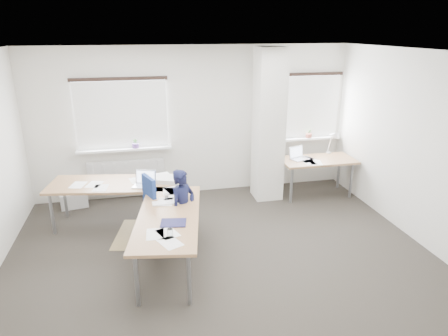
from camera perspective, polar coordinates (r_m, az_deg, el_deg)
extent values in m
plane|color=black|center=(5.81, -0.36, -12.55)|extent=(6.00, 6.00, 0.00)
cube|color=silver|center=(7.59, -4.36, 6.56)|extent=(6.00, 0.04, 2.80)
cube|color=silver|center=(3.04, 9.78, -14.26)|extent=(6.00, 0.04, 2.80)
cube|color=silver|center=(6.50, 26.45, 2.39)|extent=(0.04, 5.00, 2.80)
cube|color=white|center=(4.94, -0.43, 16.21)|extent=(6.00, 5.00, 0.04)
cube|color=silver|center=(7.36, 6.39, 6.02)|extent=(0.50, 0.50, 2.78)
cube|color=white|center=(7.45, -14.39, 7.35)|extent=(1.60, 0.04, 1.20)
cube|color=white|center=(7.41, -14.39, 7.29)|extent=(1.60, 0.02, 1.20)
cube|color=white|center=(7.53, -14.01, 2.63)|extent=(1.70, 0.20, 0.04)
cube|color=white|center=(8.15, 12.03, 8.53)|extent=(1.20, 0.04, 1.20)
cube|color=white|center=(8.12, 12.14, 8.47)|extent=(1.20, 0.02, 1.20)
cube|color=white|center=(8.23, 11.92, 4.19)|extent=(1.30, 0.20, 0.04)
cube|color=white|center=(7.71, -13.69, -1.10)|extent=(1.40, 0.10, 0.60)
cylinder|color=#623E88|center=(7.49, -12.52, 3.14)|extent=(0.12, 0.12, 0.08)
imported|color=#316428|center=(7.48, -12.55, 3.45)|extent=(0.09, 0.06, 0.17)
cylinder|color=brown|center=(8.19, 12.01, 4.56)|extent=(0.12, 0.12, 0.08)
imported|color=#316428|center=(8.18, 12.03, 4.85)|extent=(0.09, 0.07, 0.17)
cube|color=#937C50|center=(6.47, -9.89, -9.29)|extent=(1.36, 1.22, 0.01)
cube|color=white|center=(7.76, -20.66, -4.17)|extent=(0.52, 0.41, 0.28)
cube|color=olive|center=(6.64, -15.62, -2.22)|extent=(2.11, 1.14, 0.04)
cube|color=olive|center=(5.39, -7.93, -6.82)|extent=(1.14, 2.11, 0.04)
cylinder|color=gray|center=(6.79, -23.35, -6.04)|extent=(0.05, 0.05, 0.69)
cylinder|color=gray|center=(7.30, -21.77, -4.05)|extent=(0.05, 0.05, 0.69)
cylinder|color=gray|center=(6.91, -7.52, -4.07)|extent=(0.05, 0.05, 0.69)
cylinder|color=gray|center=(4.84, -12.37, -15.40)|extent=(0.05, 0.05, 0.69)
cylinder|color=gray|center=(4.78, -5.00, -15.52)|extent=(0.05, 0.05, 0.69)
cylinder|color=gray|center=(6.34, -4.34, -6.19)|extent=(0.05, 0.05, 0.69)
cube|color=#B7B7BC|center=(6.37, -11.37, -2.53)|extent=(0.39, 0.33, 0.01)
cube|color=#B7B7BC|center=(6.43, -11.12, -1.23)|extent=(0.33, 0.15, 0.22)
cube|color=silver|center=(6.43, -11.12, -1.23)|extent=(0.28, 0.12, 0.19)
cube|color=white|center=(5.72, -8.00, -4.92)|extent=(0.44, 0.15, 0.02)
cube|color=#17163C|center=(5.15, -7.24, -7.77)|extent=(0.36, 0.29, 0.01)
cube|color=silver|center=(6.51, -8.18, -1.59)|extent=(0.54, 0.47, 0.07)
imported|color=white|center=(5.87, -8.21, -4.02)|extent=(0.08, 0.08, 0.07)
cylinder|color=silver|center=(4.83, -7.71, -9.16)|extent=(0.07, 0.07, 0.10)
cube|color=olive|center=(7.76, 13.23, 1.10)|extent=(1.40, 0.71, 0.04)
cylinder|color=gray|center=(7.44, 9.61, -2.45)|extent=(0.05, 0.05, 0.69)
cylinder|color=gray|center=(7.94, 17.71, -1.70)|extent=(0.05, 0.05, 0.69)
cylinder|color=gray|center=(7.87, 8.30, -1.14)|extent=(0.05, 0.05, 0.69)
cylinder|color=gray|center=(8.35, 16.06, -0.50)|extent=(0.05, 0.05, 0.69)
cube|color=#B7B7BC|center=(7.67, 10.78, 1.28)|extent=(0.39, 0.33, 0.01)
cube|color=#B7B7BC|center=(7.72, 10.26, 2.30)|extent=(0.32, 0.15, 0.22)
cube|color=silver|center=(7.72, 10.26, 2.30)|extent=(0.28, 0.13, 0.19)
cylinder|color=white|center=(8.19, 14.76, 2.15)|extent=(0.10, 0.10, 0.02)
cylinder|color=white|center=(8.14, 14.87, 3.43)|extent=(0.02, 0.16, 0.38)
cylinder|color=white|center=(7.98, 15.39, 4.71)|extent=(0.02, 0.29, 0.13)
cone|color=white|center=(7.86, 15.84, 4.31)|extent=(0.14, 0.16, 0.17)
cube|color=navy|center=(6.23, -8.56, -5.80)|extent=(0.58, 0.58, 0.08)
cube|color=navy|center=(6.01, -10.64, -3.42)|extent=(0.20, 0.38, 0.49)
cylinder|color=silver|center=(6.31, -8.48, -7.32)|extent=(0.06, 0.06, 0.33)
cylinder|color=black|center=(6.51, -6.36, -8.60)|extent=(0.07, 0.05, 0.06)
cylinder|color=black|center=(6.63, -8.69, -8.14)|extent=(0.03, 0.06, 0.06)
cylinder|color=black|center=(6.46, -10.61, -9.05)|extent=(0.06, 0.04, 0.06)
cylinder|color=black|center=(6.22, -9.49, -10.17)|extent=(0.06, 0.06, 0.06)
cylinder|color=black|center=(6.25, -6.74, -9.87)|extent=(0.06, 0.06, 0.06)
imported|color=black|center=(5.79, -5.85, -5.96)|extent=(0.52, 0.51, 1.21)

